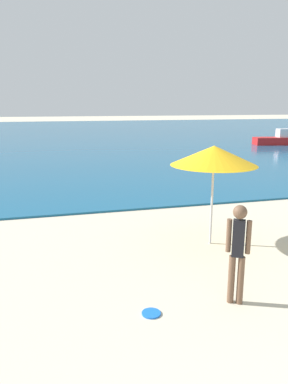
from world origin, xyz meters
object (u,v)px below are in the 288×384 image
(person_standing, at_px, (238,249))
(boat_near, at_px, (279,139))
(frisbee, at_px, (151,313))
(beach_umbrella, at_px, (214,156))

(person_standing, xyz_separation_m, boat_near, (14.44, 19.84, -0.43))
(person_standing, height_order, frisbee, person_standing)
(person_standing, bearing_deg, beach_umbrella, -75.65)
(frisbee, distance_m, boat_near, 25.35)
(person_standing, xyz_separation_m, frisbee, (-1.36, 0.02, -0.89))
(boat_near, bearing_deg, person_standing, 63.53)
(person_standing, xyz_separation_m, beach_umbrella, (0.71, 2.44, 1.08))
(frisbee, bearing_deg, beach_umbrella, 49.41)
(boat_near, xyz_separation_m, beach_umbrella, (-13.73, -17.40, 1.52))
(boat_near, distance_m, beach_umbrella, 22.22)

